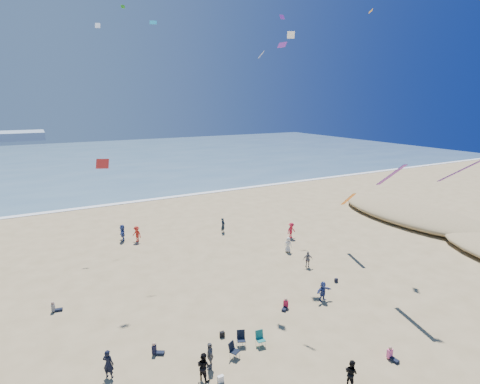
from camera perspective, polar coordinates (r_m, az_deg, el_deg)
ocean at (r=109.29m, az=-23.66°, el=4.39°), size 220.00×100.00×0.06m
surf_line at (r=60.53m, az=-18.91°, el=-1.81°), size 220.00×1.20×0.08m
standing_flyers at (r=34.99m, az=-4.37°, el=-10.90°), size 31.99×30.25×1.88m
seated_group at (r=26.15m, az=-1.98°, el=-21.22°), size 18.55×16.66×0.84m
chair_cluster at (r=25.50m, az=0.87°, el=-22.00°), size 2.74×1.60×1.00m
white_tote at (r=23.49m, az=-2.97°, el=-26.57°), size 0.35×0.20×0.40m
black_backpack at (r=26.80m, az=-2.73°, el=-20.85°), size 0.30×0.22×0.38m
navy_bag at (r=34.56m, az=14.44°, el=-12.91°), size 0.28×0.18×0.34m
kites_aloft at (r=30.81m, az=8.01°, el=11.89°), size 46.15×40.34×27.78m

